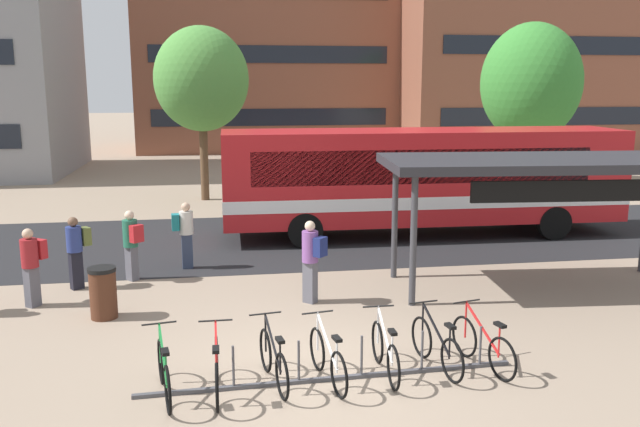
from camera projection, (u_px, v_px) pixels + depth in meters
ground at (309, 370)px, 10.71m from camera, size 200.00×200.00×0.00m
bus_lane_asphalt at (266, 240)px, 19.65m from camera, size 80.00×7.20×0.01m
city_bus at (425, 177)px, 20.04m from camera, size 12.07×2.80×3.20m
bike_rack at (330, 375)px, 10.33m from camera, size 6.00×0.37×0.70m
parked_bicycle_green_0 at (164, 373)px, 9.72m from camera, size 0.52×1.71×0.99m
parked_bicycle_red_1 at (217, 370)px, 9.82m from camera, size 0.52×1.72×0.99m
parked_bicycle_black_2 at (273, 361)px, 10.15m from camera, size 0.52×1.71×0.99m
parked_bicycle_white_3 at (328, 360)px, 10.20m from camera, size 0.52×1.71×0.99m
parked_bicycle_white_4 at (385, 352)px, 10.47m from camera, size 0.52×1.72×0.99m
parked_bicycle_black_5 at (436, 347)px, 10.70m from camera, size 0.52×1.71×0.99m
parked_bicycle_red_6 at (483, 346)px, 10.74m from camera, size 0.59×1.69×0.99m
transit_shelter at (544, 167)px, 14.56m from camera, size 7.18×3.37×2.95m
commuter_navy_pack_0 at (311, 256)px, 13.84m from camera, size 0.59×0.58×1.77m
commuter_red_pack_1 at (31, 262)px, 13.65m from camera, size 0.55×0.60×1.66m
commuter_teal_pack_2 at (185, 231)px, 16.46m from camera, size 0.55×0.37×1.68m
commuter_olive_pack_3 at (76, 247)px, 14.82m from camera, size 0.60×0.54×1.66m
commuter_red_pack_5 at (131, 241)px, 15.44m from camera, size 0.57×0.60×1.67m
trash_bin at (103, 293)px, 13.03m from camera, size 0.55×0.55×1.03m
street_tree_0 at (201, 79)px, 25.58m from camera, size 3.65×3.65×6.75m
street_tree_1 at (531, 83)px, 30.16m from camera, size 4.53×4.53×7.29m
building_right_wing at (546, 24)px, 45.50m from camera, size 20.90×10.85×17.11m
building_centre_block at (265, 63)px, 47.40m from camera, size 17.44×10.09×12.02m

